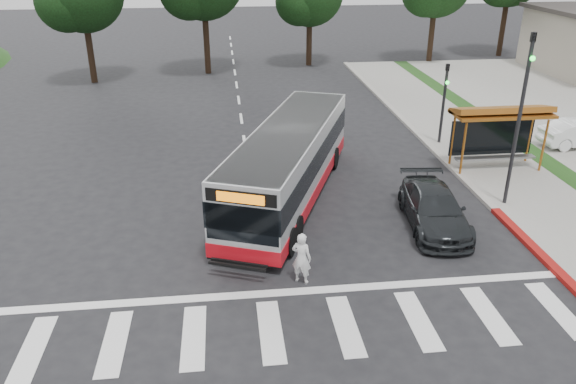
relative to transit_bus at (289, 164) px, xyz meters
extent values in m
plane|color=black|center=(-1.45, -3.14, -1.43)|extent=(140.00, 140.00, 0.00)
cube|color=gray|center=(9.55, 4.86, -1.37)|extent=(4.00, 40.00, 0.12)
cube|color=#9E9991|center=(7.55, 4.86, -1.36)|extent=(0.30, 40.00, 0.15)
cube|color=maroon|center=(7.55, -5.14, -1.35)|extent=(0.32, 6.00, 0.15)
cube|color=silver|center=(-1.45, -8.14, -1.42)|extent=(18.00, 2.60, 0.01)
cylinder|color=#9C571A|center=(7.55, 1.26, -0.16)|extent=(0.10, 0.10, 2.30)
cylinder|color=#9C571A|center=(11.15, 1.26, -0.16)|extent=(0.10, 0.10, 2.30)
cylinder|color=#9C571A|center=(7.55, 2.46, -0.16)|extent=(0.10, 0.10, 2.30)
cylinder|color=#9C571A|center=(11.15, 2.46, -0.16)|extent=(0.10, 0.10, 2.30)
cube|color=#9C571A|center=(9.35, 1.86, 1.14)|extent=(4.20, 1.60, 0.12)
cube|color=#9C571A|center=(9.35, 1.91, 1.29)|extent=(4.20, 1.32, 0.51)
cube|color=black|center=(9.35, 2.46, -0.11)|extent=(3.80, 0.06, 1.60)
cube|color=gray|center=(9.35, 1.86, -0.86)|extent=(3.60, 0.40, 0.08)
cylinder|color=black|center=(8.15, -1.64, 1.82)|extent=(0.14, 0.14, 6.50)
imported|color=black|center=(8.15, -1.64, 4.57)|extent=(0.16, 0.20, 1.00)
sphere|color=#19E533|center=(8.15, -1.82, 4.22)|extent=(0.18, 0.18, 0.18)
cylinder|color=black|center=(8.15, 5.36, 0.57)|extent=(0.14, 0.14, 4.00)
imported|color=black|center=(8.15, 5.36, 2.07)|extent=(0.16, 0.20, 1.00)
sphere|color=#19E533|center=(8.15, 5.18, 1.72)|extent=(0.18, 0.18, 0.18)
cylinder|color=black|center=(14.55, 24.86, 0.87)|extent=(0.44, 0.44, 4.40)
cylinder|color=black|center=(21.55, 26.86, 0.99)|extent=(0.44, 0.44, 4.84)
cylinder|color=black|center=(-3.45, 22.86, 0.99)|extent=(0.44, 0.44, 4.84)
cylinder|color=black|center=(4.55, 24.86, 0.55)|extent=(0.44, 0.44, 3.96)
sphere|color=black|center=(3.64, 24.21, 3.52)|extent=(3.64, 3.64, 3.64)
cylinder|color=black|center=(-11.45, 20.86, 0.77)|extent=(0.44, 0.44, 4.40)
sphere|color=black|center=(-12.43, 20.16, 4.07)|extent=(3.92, 3.92, 3.92)
imported|color=white|center=(-0.33, -5.93, -0.61)|extent=(0.71, 0.63, 1.64)
imported|color=#212527|center=(4.81, -2.94, -0.75)|extent=(2.37, 4.85, 1.36)
camera|label=1|loc=(-2.38, -19.98, 8.01)|focal=35.00mm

